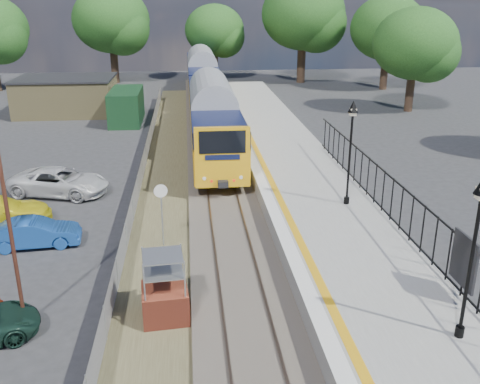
{
  "coord_description": "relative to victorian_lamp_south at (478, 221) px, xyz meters",
  "views": [
    {
      "loc": [
        -1.61,
        -15.6,
        9.51
      ],
      "look_at": [
        0.43,
        4.94,
        2.0
      ],
      "focal_mm": 40.0,
      "sensor_mm": 36.0,
      "label": 1
    }
  ],
  "objects": [
    {
      "name": "car_blue",
      "position": [
        -13.41,
        8.81,
        -3.71
      ],
      "size": [
        3.68,
        1.61,
        1.17
      ],
      "primitive_type": "imported",
      "rotation": [
        0.0,
        0.0,
        1.68
      ],
      "color": "#184694",
      "rests_on": "ground"
    },
    {
      "name": "speed_sign",
      "position": [
        -8.26,
        8.27,
        -2.49
      ],
      "size": [
        0.54,
        0.14,
        2.68
      ],
      "rotation": [
        0.0,
        0.0,
        0.17
      ],
      "color": "#999EA3",
      "rests_on": "ground"
    },
    {
      "name": "ground",
      "position": [
        -5.5,
        4.0,
        -4.3
      ],
      "size": [
        120.0,
        120.0,
        0.0
      ],
      "primitive_type": "plane",
      "color": "#2D2D30",
      "rests_on": "ground"
    },
    {
      "name": "carpark_lamp",
      "position": [
        -12.33,
        3.13,
        -0.26
      ],
      "size": [
        0.25,
        0.5,
        7.08
      ],
      "color": "#462217",
      "rests_on": "ground"
    },
    {
      "name": "victorian_lamp_south",
      "position": [
        0.0,
        0.0,
        0.0
      ],
      "size": [
        0.44,
        0.44,
        4.6
      ],
      "color": "black",
      "rests_on": "platform"
    },
    {
      "name": "outbuilding",
      "position": [
        -16.41,
        35.21,
        -2.78
      ],
      "size": [
        10.8,
        10.1,
        3.12
      ],
      "color": "#918352",
      "rests_on": "ground"
    },
    {
      "name": "victorian_lamp_north",
      "position": [
        -0.2,
        10.0,
        0.0
      ],
      "size": [
        0.44,
        0.44,
        4.6
      ],
      "color": "black",
      "rests_on": "platform"
    },
    {
      "name": "track_bed",
      "position": [
        -5.97,
        13.67,
        -4.21
      ],
      "size": [
        5.9,
        80.0,
        0.29
      ],
      "color": "#473F38",
      "rests_on": "ground"
    },
    {
      "name": "brick_plinth",
      "position": [
        -8.0,
        3.01,
        -3.21
      ],
      "size": [
        1.53,
        1.53,
        2.27
      ],
      "rotation": [
        0.0,
        0.0,
        0.09
      ],
      "color": "#933825",
      "rests_on": "ground"
    },
    {
      "name": "palisade_fence",
      "position": [
        1.05,
        6.24,
        -2.46
      ],
      "size": [
        0.12,
        26.0,
        2.0
      ],
      "color": "black",
      "rests_on": "platform"
    },
    {
      "name": "tree_line",
      "position": [
        -4.1,
        46.0,
        2.31
      ],
      "size": [
        56.8,
        43.8,
        11.88
      ],
      "color": "#332319",
      "rests_on": "ground"
    },
    {
      "name": "car_white",
      "position": [
        -13.73,
        14.97,
        -3.61
      ],
      "size": [
        5.38,
        3.54,
        1.37
      ],
      "primitive_type": "imported",
      "rotation": [
        0.0,
        0.0,
        1.3
      ],
      "color": "silver",
      "rests_on": "ground"
    },
    {
      "name": "wire_fence",
      "position": [
        -9.7,
        16.0,
        -3.7
      ],
      "size": [
        0.06,
        52.0,
        1.2
      ],
      "color": "#999EA3",
      "rests_on": "ground"
    },
    {
      "name": "platform",
      "position": [
        -1.3,
        12.0,
        -3.85
      ],
      "size": [
        5.0,
        70.0,
        0.9
      ],
      "primitive_type": "cube",
      "color": "gray",
      "rests_on": "ground"
    },
    {
      "name": "platform_edge",
      "position": [
        -3.36,
        12.0,
        -3.39
      ],
      "size": [
        0.9,
        70.0,
        0.01
      ],
      "color": "silver",
      "rests_on": "platform"
    },
    {
      "name": "train",
      "position": [
        -5.5,
        33.61,
        -1.96
      ],
      "size": [
        2.82,
        40.83,
        3.51
      ],
      "color": "gold",
      "rests_on": "ground"
    }
  ]
}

